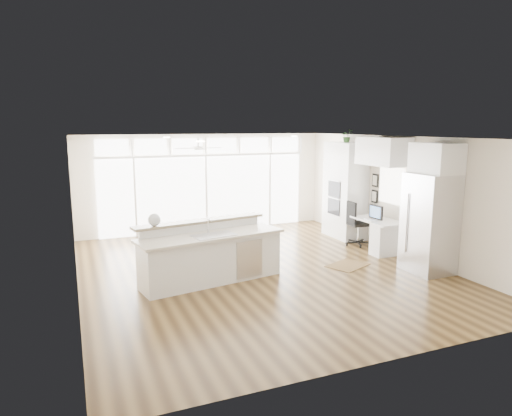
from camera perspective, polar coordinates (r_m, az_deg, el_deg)
name	(u,v)px	position (r m, az deg, el deg)	size (l,w,h in m)	color
floor	(260,271)	(9.47, 0.55, -7.83)	(7.00, 8.00, 0.02)	#3C2812
ceiling	(261,138)	(9.00, 0.58, 8.80)	(7.00, 8.00, 0.02)	silver
wall_back	(205,183)	(12.87, -6.38, 3.16)	(7.00, 0.04, 2.70)	#EFE4CF
wall_front	(389,259)	(5.76, 16.32, -6.10)	(7.00, 0.04, 2.70)	#EFE4CF
wall_left	(73,219)	(8.44, -21.91, -1.28)	(0.04, 8.00, 2.70)	#EFE4CF
wall_right	(401,196)	(10.96, 17.68, 1.50)	(0.04, 8.00, 2.70)	#EFE4CF
glass_wall	(206,194)	(12.86, -6.28, 1.80)	(5.80, 0.06, 2.08)	white
transom_row	(205,146)	(12.73, -6.39, 7.73)	(5.90, 0.06, 0.40)	white
desk_window	(392,185)	(11.14, 16.60, 2.73)	(0.04, 0.85, 0.85)	white
ceiling_fan	(198,144)	(11.50, -7.24, 7.95)	(1.16, 1.16, 0.32)	white
recessed_lights	(257,138)	(9.18, 0.09, 8.71)	(3.40, 3.00, 0.02)	white
oven_cabinet	(345,190)	(12.21, 11.06, 2.17)	(0.64, 1.20, 2.50)	white
desk_nook	(378,235)	(11.14, 14.96, -3.31)	(0.72, 1.30, 0.76)	white
upper_cabinets	(383,151)	(10.89, 15.61, 6.84)	(0.64, 1.30, 0.64)	white
refrigerator	(430,223)	(9.77, 20.87, -1.80)	(0.76, 0.90, 2.00)	silver
fridge_cabinet	(436,158)	(9.64, 21.62, 5.81)	(0.64, 0.90, 0.60)	white
framed_photos	(375,188)	(11.64, 14.65, 2.39)	(0.06, 0.22, 0.80)	black
kitchen_island	(211,253)	(8.70, -5.60, -5.60)	(2.81, 1.06, 1.12)	white
rug	(348,265)	(9.95, 11.41, -7.03)	(0.85, 0.62, 0.01)	#3B2712
office_chair	(358,224)	(11.54, 12.68, -1.90)	(0.57, 0.52, 1.09)	black
fishbowl	(154,220)	(8.53, -12.60, -1.43)	(0.24, 0.24, 0.24)	silver
monitor	(376,212)	(10.98, 14.77, -0.49)	(0.07, 0.44, 0.37)	black
keyboard	(370,220)	(10.91, 14.01, -1.46)	(0.12, 0.32, 0.02)	white
potted_plant	(347,137)	(12.10, 11.29, 8.65)	(0.30, 0.33, 0.26)	#315D27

